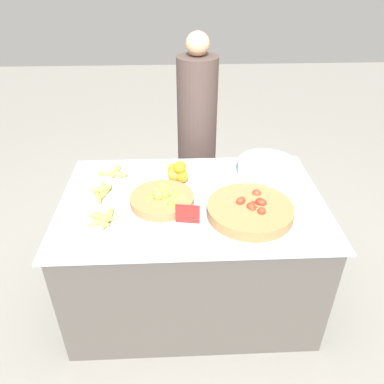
{
  "coord_description": "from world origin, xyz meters",
  "views": [
    {
      "loc": [
        -0.08,
        -1.75,
        1.95
      ],
      "look_at": [
        0.0,
        0.0,
        0.81
      ],
      "focal_mm": 35.0,
      "sensor_mm": 36.0,
      "label": 1
    }
  ],
  "objects_px": {
    "price_sign": "(188,214)",
    "lime_bowl": "(163,199)",
    "vendor_person": "(197,144)",
    "tomato_basket": "(250,210)",
    "metal_bowl": "(266,168)"
  },
  "relations": [
    {
      "from": "price_sign",
      "to": "vendor_person",
      "type": "distance_m",
      "value": 1.07
    },
    {
      "from": "tomato_basket",
      "to": "price_sign",
      "type": "xyz_separation_m",
      "value": [
        -0.33,
        -0.05,
        0.02
      ]
    },
    {
      "from": "price_sign",
      "to": "vendor_person",
      "type": "bearing_deg",
      "value": 92.97
    },
    {
      "from": "lime_bowl",
      "to": "price_sign",
      "type": "height_order",
      "value": "price_sign"
    },
    {
      "from": "lime_bowl",
      "to": "tomato_basket",
      "type": "distance_m",
      "value": 0.48
    },
    {
      "from": "price_sign",
      "to": "lime_bowl",
      "type": "bearing_deg",
      "value": 134.34
    },
    {
      "from": "lime_bowl",
      "to": "vendor_person",
      "type": "bearing_deg",
      "value": 74.59
    },
    {
      "from": "tomato_basket",
      "to": "price_sign",
      "type": "bearing_deg",
      "value": -171.08
    },
    {
      "from": "vendor_person",
      "to": "lime_bowl",
      "type": "bearing_deg",
      "value": -105.41
    },
    {
      "from": "price_sign",
      "to": "vendor_person",
      "type": "xyz_separation_m",
      "value": [
        0.11,
        1.06,
        -0.11
      ]
    },
    {
      "from": "lime_bowl",
      "to": "metal_bowl",
      "type": "bearing_deg",
      "value": 23.76
    },
    {
      "from": "tomato_basket",
      "to": "vendor_person",
      "type": "xyz_separation_m",
      "value": [
        -0.23,
        1.0,
        -0.09
      ]
    },
    {
      "from": "tomato_basket",
      "to": "metal_bowl",
      "type": "relative_size",
      "value": 1.3
    },
    {
      "from": "lime_bowl",
      "to": "price_sign",
      "type": "xyz_separation_m",
      "value": [
        0.13,
        -0.19,
        0.03
      ]
    },
    {
      "from": "price_sign",
      "to": "vendor_person",
      "type": "relative_size",
      "value": 0.08
    }
  ]
}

